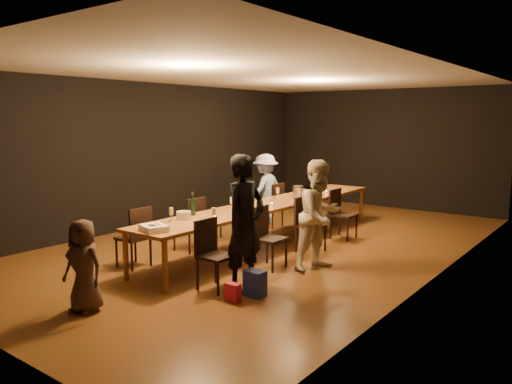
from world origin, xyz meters
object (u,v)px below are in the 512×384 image
Objects in this scene: chair_right_0 at (217,255)px; chair_left_1 at (189,224)px; table at (270,206)px; woman_tan at (320,215)px; chair_left_3 at (271,205)px; man_blue at (265,189)px; ice_bucket at (298,191)px; chair_left_0 at (133,237)px; woman_birthday at (245,223)px; birthday_cake at (154,228)px; chair_right_3 at (344,214)px; champagne_bottle at (193,204)px; chair_left_2 at (234,213)px; chair_right_1 at (270,238)px; plate_stack at (184,215)px; child at (84,266)px; chair_right_2 at (311,225)px.

chair_left_1 is (-1.70, 1.20, 0.00)m from chair_right_0.
table is 3.63× the size of woman_tan.
chair_left_3 is 0.47m from man_blue.
ice_bucket is (0.86, -0.30, 0.40)m from chair_left_3.
chair_left_0 is 1.00× the size of chair_left_3.
chair_left_1 reaches higher than table.
woman_birthday is 3.27m from ice_bucket.
woman_birthday is (2.00, -0.97, 0.43)m from chair_left_1.
birthday_cake is (0.07, -2.78, 0.09)m from table.
woman_tan is (0.62, -1.99, 0.36)m from chair_right_3.
woman_tan is 4.51× the size of champagne_bottle.
chair_right_3 is (0.85, 1.20, -0.24)m from table.
man_blue reaches higher than chair_left_1.
chair_right_1 is at bearing -125.22° from chair_left_2.
plate_stack is (-0.17, -1.99, 0.11)m from table.
chair_left_2 is at bearing 92.74° from child.
man_blue is (-2.00, 0.22, 0.29)m from chair_right_3.
chair_right_0 reaches higher than table.
chair_left_3 is 0.52× the size of woman_birthday.
chair_right_1 reaches higher than table.
chair_right_0 is 3.60m from chair_right_3.
plate_stack is (0.68, 0.41, 0.35)m from chair_left_0.
chair_left_1 is at bearing 98.53° from child.
chair_right_0 is at bearing -0.00° from chair_right_2.
chair_right_1 is 1.79m from birthday_cake.
woman_birthday reaches higher than champagne_bottle.
ice_bucket is (-0.84, 2.10, 0.40)m from chair_right_1.
birthday_cake is (0.92, -3.98, 0.33)m from chair_left_3.
woman_birthday is at bearing 47.49° from birthday_cake.
ice_bucket is (-0.84, 0.90, 0.40)m from chair_right_2.
chair_left_2 is at bearing -54.78° from chair_right_3.
chair_right_3 and chair_left_0 have the same top height.
man_blue reaches higher than chair_left_2.
man_blue is at bearing 6.53° from chair_left_1.
chair_left_3 is 1.00m from ice_bucket.
chair_left_1 is at bearing -125.22° from chair_right_0.
birthday_cake is at bearing 122.07° from woman_birthday.
chair_left_3 is 3.94m from woman_birthday.
man_blue reaches higher than birthday_cake.
chair_left_0 reaches higher than plate_stack.
chair_right_1 is 1.00× the size of chair_left_2.
chair_right_2 is 2.23m from woman_birthday.
chair_left_2 is at bearing 86.35° from woman_tan.
plate_stack is at bearing 14.51° from man_blue.
chair_right_3 is at bearing -25.28° from chair_left_0.
chair_right_1 is 3.31m from man_blue.
chair_right_3 is (0.00, 2.40, 0.00)m from chair_right_1.
woman_tan reaches higher than chair_left_3.
ice_bucket is (0.86, 3.30, 0.40)m from chair_left_0.
man_blue is at bearing 106.01° from plate_stack.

